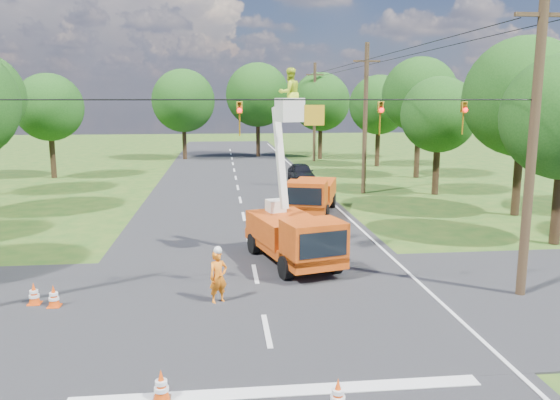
{
  "coord_description": "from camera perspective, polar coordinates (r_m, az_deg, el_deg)",
  "views": [
    {
      "loc": [
        -1.16,
        -14.05,
        6.3
      ],
      "look_at": [
        1.01,
        5.91,
        2.6
      ],
      "focal_mm": 35.0,
      "sensor_mm": 36.0,
      "label": 1
    }
  ],
  "objects": [
    {
      "name": "pole_right_near",
      "position": [
        18.77,
        24.92,
        5.83
      ],
      "size": [
        1.8,
        0.3,
        10.0
      ],
      "color": "#4C3823",
      "rests_on": "ground"
    },
    {
      "name": "pole_right_mid",
      "position": [
        37.34,
        8.9,
        8.48
      ],
      "size": [
        1.8,
        0.3,
        10.0
      ],
      "color": "#4C3823",
      "rests_on": "ground"
    },
    {
      "name": "traffic_cone_1",
      "position": [
        11.89,
        6.07,
        -19.59
      ],
      "size": [
        0.38,
        0.38,
        0.71
      ],
      "color": "#E2460B",
      "rests_on": "ground"
    },
    {
      "name": "road_cross",
      "position": [
        17.28,
        -1.96,
        -10.94
      ],
      "size": [
        56.0,
        10.0,
        0.07
      ],
      "primitive_type": "cube",
      "color": "black",
      "rests_on": "ground"
    },
    {
      "name": "bucket_truck",
      "position": [
        20.96,
        1.41,
        -2.38
      ],
      "size": [
        3.43,
        5.93,
        7.47
      ],
      "rotation": [
        0.0,
        0.0,
        0.26
      ],
      "color": "#CD490E",
      "rests_on": "ground"
    },
    {
      "name": "tree_far_c",
      "position": [
        59.03,
        4.28,
        10.18
      ],
      "size": [
        6.2,
        6.2,
        9.18
      ],
      "color": "#382616",
      "rests_on": "ground"
    },
    {
      "name": "signal_span",
      "position": [
        16.41,
        5.78,
        8.91
      ],
      "size": [
        18.0,
        0.29,
        1.07
      ],
      "color": "black",
      "rests_on": "ground"
    },
    {
      "name": "distant_car",
      "position": [
        42.39,
        2.22,
        2.88
      ],
      "size": [
        1.83,
        4.33,
        1.46
      ],
      "primitive_type": "imported",
      "rotation": [
        0.0,
        0.0,
        0.02
      ],
      "color": "black",
      "rests_on": "ground"
    },
    {
      "name": "stop_bar",
      "position": [
        12.6,
        -0.09,
        -19.55
      ],
      "size": [
        9.0,
        0.45,
        0.02
      ],
      "primitive_type": "cube",
      "color": "silver",
      "rests_on": "ground"
    },
    {
      "name": "tree_far_b",
      "position": [
        61.2,
        -2.34,
        10.9
      ],
      "size": [
        7.0,
        7.0,
        10.32
      ],
      "color": "#382616",
      "rests_on": "ground"
    },
    {
      "name": "second_truck",
      "position": [
        30.41,
        3.32,
        0.56
      ],
      "size": [
        3.66,
        5.95,
        2.1
      ],
      "rotation": [
        0.0,
        0.0,
        -0.31
      ],
      "color": "#CD490E",
      "rests_on": "ground"
    },
    {
      "name": "road_main",
      "position": [
        34.65,
        -4.18,
        -0.07
      ],
      "size": [
        12.0,
        100.0,
        0.06
      ],
      "primitive_type": "cube",
      "color": "black",
      "rests_on": "ground"
    },
    {
      "name": "tree_right_b",
      "position": [
        32.38,
        24.12,
        9.78
      ],
      "size": [
        6.4,
        6.4,
        9.65
      ],
      "color": "#382616",
      "rests_on": "ground"
    },
    {
      "name": "tree_left_f",
      "position": [
        48.04,
        -22.98,
        8.89
      ],
      "size": [
        5.4,
        5.4,
        8.4
      ],
      "color": "#382616",
      "rests_on": "ground"
    },
    {
      "name": "ground_worker",
      "position": [
        17.3,
        -6.47,
        -8.0
      ],
      "size": [
        0.73,
        0.64,
        1.69
      ],
      "primitive_type": "imported",
      "rotation": [
        0.0,
        0.0,
        0.48
      ],
      "color": "#FF5815",
      "rests_on": "ground"
    },
    {
      "name": "edge_line",
      "position": [
        35.29,
        4.95,
        0.11
      ],
      "size": [
        0.12,
        90.0,
        0.02
      ],
      "primitive_type": "cube",
      "color": "silver",
      "rests_on": "ground"
    },
    {
      "name": "tree_right_d",
      "position": [
        45.92,
        14.39,
        10.59
      ],
      "size": [
        6.0,
        6.0,
        9.7
      ],
      "color": "#382616",
      "rests_on": "ground"
    },
    {
      "name": "traffic_cone_3",
      "position": [
        25.94,
        2.68,
        -2.82
      ],
      "size": [
        0.38,
        0.38,
        0.71
      ],
      "color": "#E2460B",
      "rests_on": "ground"
    },
    {
      "name": "tree_far_a",
      "position": [
        59.18,
        -10.08,
        10.17
      ],
      "size": [
        6.6,
        6.6,
        9.5
      ],
      "color": "#382616",
      "rests_on": "ground"
    },
    {
      "name": "tree_right_e",
      "position": [
        53.2,
        10.28,
        9.75
      ],
      "size": [
        5.6,
        5.6,
        8.63
      ],
      "color": "#382616",
      "rests_on": "ground"
    },
    {
      "name": "traffic_cone_7",
      "position": [
        31.73,
        4.76,
        -0.39
      ],
      "size": [
        0.38,
        0.38,
        0.71
      ],
      "color": "#E2460B",
      "rests_on": "ground"
    },
    {
      "name": "ground",
      "position": [
        34.65,
        -4.18,
        -0.07
      ],
      "size": [
        140.0,
        140.0,
        0.0
      ],
      "primitive_type": "plane",
      "color": "#224D17",
      "rests_on": "ground"
    },
    {
      "name": "pole_right_far",
      "position": [
        56.89,
        3.63,
        9.21
      ],
      "size": [
        1.8,
        0.3,
        10.0
      ],
      "color": "#4C3823",
      "rests_on": "ground"
    },
    {
      "name": "traffic_cone_0",
      "position": [
        12.4,
        -12.3,
        -18.44
      ],
      "size": [
        0.38,
        0.38,
        0.71
      ],
      "color": "#E2460B",
      "rests_on": "ground"
    },
    {
      "name": "traffic_cone_2",
      "position": [
        23.4,
        -0.79,
        -4.27
      ],
      "size": [
        0.38,
        0.38,
        0.71
      ],
      "color": "#E2460B",
      "rests_on": "ground"
    },
    {
      "name": "tree_right_c",
      "position": [
        37.89,
        16.26,
        8.53
      ],
      "size": [
        5.0,
        5.0,
        7.83
      ],
      "color": "#382616",
      "rests_on": "ground"
    },
    {
      "name": "traffic_cone_5",
      "position": [
        18.81,
        -24.32,
        -8.93
      ],
      "size": [
        0.38,
        0.38,
        0.71
      ],
      "color": "#E2460B",
      "rests_on": "ground"
    },
    {
      "name": "traffic_cone_4",
      "position": [
        18.35,
        -22.57,
        -9.28
      ],
      "size": [
        0.38,
        0.38,
        0.71
      ],
      "color": "#E2460B",
      "rests_on": "ground"
    }
  ]
}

